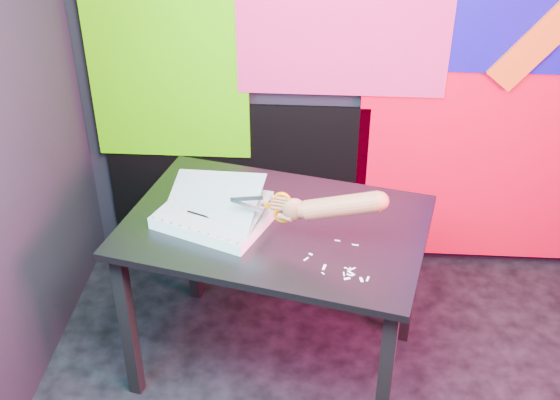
{
  "coord_description": "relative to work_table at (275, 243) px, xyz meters",
  "views": [
    {
      "loc": [
        -0.33,
        -1.56,
        2.29
      ],
      "look_at": [
        -0.48,
        0.65,
        0.87
      ],
      "focal_mm": 45.0,
      "sensor_mm": 36.0,
      "label": 1
    }
  ],
  "objects": [
    {
      "name": "printout_stack",
      "position": [
        -0.24,
        -0.01,
        0.12
      ],
      "size": [
        0.49,
        0.43,
        0.21
      ],
      "rotation": [
        0.0,
        0.0,
        -0.39
      ],
      "color": "white",
      "rests_on": "work_table"
    },
    {
      "name": "hand_forearm",
      "position": [
        0.22,
        -0.16,
        0.29
      ],
      "size": [
        0.41,
        0.13,
        0.17
      ],
      "rotation": [
        0.0,
        0.0,
        -0.21
      ],
      "color": "#984231",
      "rests_on": "work_table"
    },
    {
      "name": "work_table",
      "position": [
        0.0,
        0.0,
        0.0
      ],
      "size": [
        1.29,
        1.01,
        0.75
      ],
      "rotation": [
        0.0,
        0.0,
        -0.23
      ],
      "color": "black",
      "rests_on": "ground"
    },
    {
      "name": "backdrop",
      "position": [
        0.56,
        0.79,
        0.3
      ],
      "size": [
        2.88,
        0.05,
        2.08
      ],
      "color": "red",
      "rests_on": "ground"
    },
    {
      "name": "paper_clippings",
      "position": [
        0.26,
        -0.26,
        0.1
      ],
      "size": [
        0.23,
        0.24,
        0.0
      ],
      "color": "silver",
      "rests_on": "work_table"
    },
    {
      "name": "room",
      "position": [
        0.5,
        -0.67,
        0.7
      ],
      "size": [
        3.01,
        3.01,
        2.71
      ],
      "color": "black",
      "rests_on": "ground"
    },
    {
      "name": "scissors",
      "position": [
        0.02,
        -0.12,
        0.25
      ],
      "size": [
        0.23,
        0.06,
        0.13
      ],
      "rotation": [
        0.0,
        0.0,
        -0.21
      ],
      "color": "#B1B1B1",
      "rests_on": "printout_stack"
    }
  ]
}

